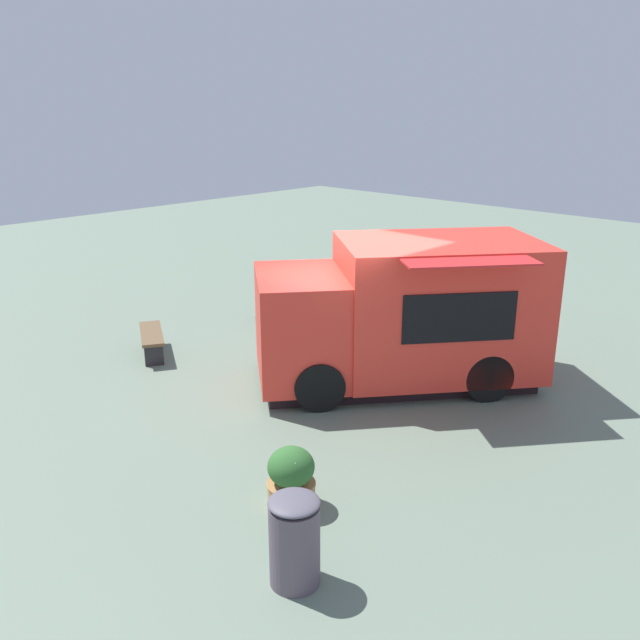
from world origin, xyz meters
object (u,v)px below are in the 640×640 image
person_customer (267,304)px  planter_flowering_far (338,283)px  food_truck (404,316)px  plaza_bench (152,338)px  trash_bin (294,540)px  planter_flowering_side (409,301)px  planter_flowering_near (291,478)px

person_customer → planter_flowering_far: (-0.15, 2.52, -0.04)m
food_truck → plaza_bench: (-4.21, -2.35, -0.84)m
person_customer → planter_flowering_far: bearing=93.4°
plaza_bench → planter_flowering_far: bearing=91.8°
food_truck → trash_bin: size_ratio=5.11×
person_customer → food_truck: bearing=-8.3°
food_truck → trash_bin: bearing=-64.0°
food_truck → planter_flowering_far: (-4.38, 3.14, -0.84)m
food_truck → plaza_bench: size_ratio=3.53×
planter_flowering_side → trash_bin: bearing=-60.3°
planter_flowering_near → planter_flowering_side: size_ratio=1.26×
plaza_bench → planter_flowering_near: bearing=-16.2°
planter_flowering_near → planter_flowering_far: 9.14m
person_customer → planter_flowering_far: 2.53m
planter_flowering_side → trash_bin: trash_bin is taller
trash_bin → planter_flowering_side: bearing=119.7°
person_customer → planter_flowering_side: bearing=52.9°
food_truck → planter_flowering_side: food_truck is taller
food_truck → planter_flowering_far: size_ratio=7.45×
planter_flowering_near → plaza_bench: planter_flowering_near is taller
person_customer → plaza_bench: person_customer is taller
food_truck → person_customer: (-4.23, 0.61, -0.80)m
person_customer → trash_bin: size_ratio=0.93×
person_customer → planter_flowering_far: person_customer is taller
person_customer → planter_flowering_side: (1.98, 2.62, -0.08)m
planter_flowering_near → planter_flowering_side: planter_flowering_near is taller
trash_bin → plaza_bench: bearing=159.1°
planter_flowering_near → planter_flowering_far: bearing=129.0°
food_truck → person_customer: 4.35m
planter_flowering_near → food_truck: bearing=109.1°
planter_flowering_near → planter_flowering_far: planter_flowering_near is taller
planter_flowering_side → planter_flowering_far: bearing=-177.4°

